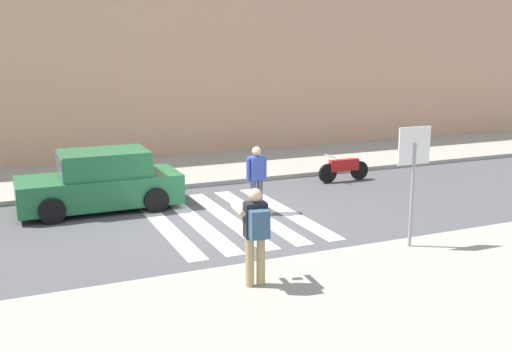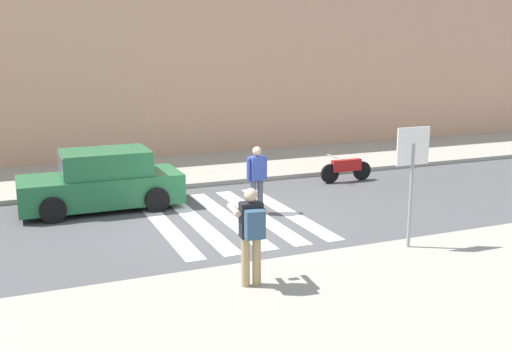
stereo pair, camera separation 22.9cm
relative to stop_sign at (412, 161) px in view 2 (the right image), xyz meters
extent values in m
plane|color=#4C4C4F|center=(-2.55, 3.63, -1.94)|extent=(120.00, 120.00, 0.00)
cube|color=#9E998C|center=(-2.55, -2.57, -1.87)|extent=(60.00, 6.00, 0.14)
cube|color=#9E998C|center=(-2.55, 9.63, -1.87)|extent=(60.00, 4.80, 0.14)
cube|color=tan|center=(-2.55, 14.03, 1.76)|extent=(56.00, 4.00, 7.40)
cube|color=silver|center=(-4.15, 3.83, -1.94)|extent=(0.44, 5.20, 0.01)
cube|color=silver|center=(-3.35, 3.83, -1.94)|extent=(0.44, 5.20, 0.01)
cube|color=silver|center=(-2.55, 3.83, -1.94)|extent=(0.44, 5.20, 0.01)
cube|color=silver|center=(-1.75, 3.83, -1.94)|extent=(0.44, 5.20, 0.01)
cube|color=silver|center=(-0.95, 3.83, -1.94)|extent=(0.44, 5.20, 0.01)
cylinder|color=gray|center=(0.00, -0.01, -0.73)|extent=(0.07, 0.07, 2.15)
cube|color=white|center=(0.00, 0.00, 0.29)|extent=(0.76, 0.03, 0.76)
cube|color=red|center=(0.00, 0.02, 0.29)|extent=(0.66, 0.02, 0.66)
cylinder|color=tan|center=(-3.84, -0.63, -1.36)|extent=(0.15, 0.15, 0.88)
cylinder|color=tan|center=(-3.65, -0.65, -1.36)|extent=(0.15, 0.15, 0.88)
cube|color=black|center=(-3.75, -0.64, -0.62)|extent=(0.40, 0.28, 0.60)
sphere|color=beige|center=(-3.75, -0.64, -0.19)|extent=(0.23, 0.23, 0.23)
cylinder|color=beige|center=(-3.96, -0.40, -0.49)|extent=(0.16, 0.59, 0.10)
cylinder|color=beige|center=(-3.48, -0.45, -0.49)|extent=(0.16, 0.59, 0.10)
cube|color=black|center=(-3.70, -0.24, -0.46)|extent=(0.15, 0.11, 0.10)
cube|color=#335170|center=(-3.77, -0.87, -0.64)|extent=(0.34, 0.23, 0.48)
cylinder|color=#474C60|center=(-1.81, 3.94, -1.50)|extent=(0.15, 0.15, 0.88)
cylinder|color=#474C60|center=(-1.61, 3.97, -1.50)|extent=(0.15, 0.15, 0.88)
cube|color=#33479E|center=(-1.71, 3.96, -0.76)|extent=(0.41, 0.29, 0.60)
sphere|color=tan|center=(-1.71, 3.96, -0.33)|extent=(0.23, 0.23, 0.23)
cylinder|color=#33479E|center=(-1.95, 3.93, -0.78)|extent=(0.10, 0.10, 0.58)
cylinder|color=#33479E|center=(-1.47, 3.99, -0.78)|extent=(0.10, 0.10, 0.58)
cube|color=#236B3D|center=(-5.29, 5.93, -1.41)|extent=(4.10, 1.70, 0.76)
cube|color=#236B3D|center=(-5.14, 5.93, -0.71)|extent=(2.20, 1.56, 0.64)
cube|color=slate|center=(-6.21, 5.93, -0.71)|extent=(0.10, 1.50, 0.54)
cube|color=slate|center=(-4.17, 5.93, -0.71)|extent=(0.10, 1.50, 0.51)
cylinder|color=black|center=(-6.57, 5.08, -1.62)|extent=(0.64, 0.22, 0.64)
cylinder|color=black|center=(-6.57, 6.78, -1.62)|extent=(0.64, 0.22, 0.64)
cylinder|color=black|center=(-4.02, 5.08, -1.62)|extent=(0.64, 0.22, 0.64)
cylinder|color=black|center=(-4.02, 6.78, -1.62)|extent=(0.64, 0.22, 0.64)
cylinder|color=black|center=(1.71, 6.23, -1.64)|extent=(0.60, 0.10, 0.60)
cylinder|color=black|center=(2.87, 6.23, -1.64)|extent=(0.60, 0.10, 0.60)
cube|color=#B21919|center=(2.29, 6.23, -1.42)|extent=(1.00, 0.20, 0.36)
cylinder|color=gray|center=(1.77, 6.23, -1.09)|extent=(0.04, 0.60, 0.04)
camera|label=1|loc=(-7.62, -9.53, 2.25)|focal=42.00mm
camera|label=2|loc=(-7.41, -9.62, 2.25)|focal=42.00mm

